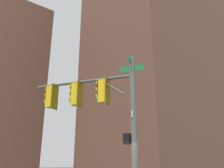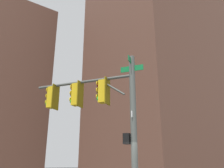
% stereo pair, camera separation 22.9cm
% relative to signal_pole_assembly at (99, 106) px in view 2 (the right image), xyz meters
% --- Properties ---
extents(signal_pole_assembly, '(3.03, 4.38, 6.08)m').
position_rel_signal_pole_assembly_xyz_m(signal_pole_assembly, '(0.00, 0.00, 0.00)').
color(signal_pole_assembly, '#4C514C').
rests_on(signal_pole_assembly, ground_plane).
extents(building_brick_nearside, '(24.52, 17.07, 56.85)m').
position_rel_signal_pole_assembly_xyz_m(building_brick_nearside, '(24.44, 16.29, 24.37)').
color(building_brick_nearside, brown).
rests_on(building_brick_nearside, ground_plane).
extents(building_glass_tower, '(31.89, 27.29, 67.89)m').
position_rel_signal_pole_assembly_xyz_m(building_glass_tower, '(43.20, 23.70, 29.89)').
color(building_glass_tower, '#9EC6C1').
rests_on(building_glass_tower, ground_plane).
extents(building_brick_farside, '(17.47, 18.34, 31.03)m').
position_rel_signal_pole_assembly_xyz_m(building_brick_farside, '(31.41, 33.54, 11.46)').
color(building_brick_farside, brown).
rests_on(building_brick_farside, ground_plane).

